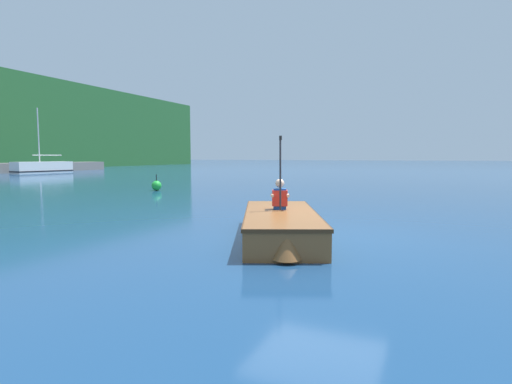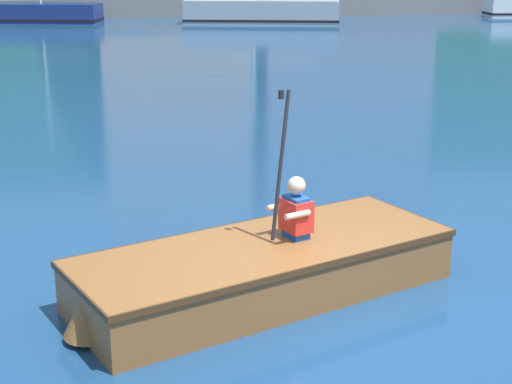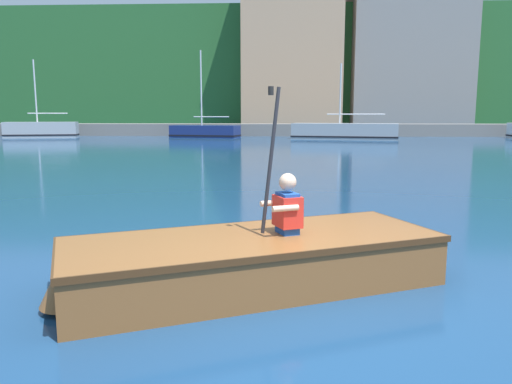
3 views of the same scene
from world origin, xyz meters
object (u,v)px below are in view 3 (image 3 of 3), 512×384
object	(u,v)px
moored_boat_dock_center_far	(345,132)
rowboat_foreground	(248,259)
moored_boat_dock_west_end	(41,130)
person_paddler	(286,206)
moored_boat_dock_center_near	(205,132)

from	to	relation	value
moored_boat_dock_center_far	rowboat_foreground	xyz separation A→B (m)	(-4.56, -28.68, -0.21)
moored_boat_dock_west_end	person_paddler	world-z (taller)	moored_boat_dock_west_end
moored_boat_dock_center_far	rowboat_foreground	bearing A→B (deg)	-99.03
person_paddler	rowboat_foreground	bearing A→B (deg)	-156.37
moored_boat_dock_center_far	moored_boat_dock_center_near	bearing A→B (deg)	168.51
moored_boat_dock_west_end	person_paddler	bearing A→B (deg)	-60.51
moored_boat_dock_west_end	moored_boat_dock_center_far	size ratio (longest dim) A/B	0.75
moored_boat_dock_center_far	person_paddler	bearing A→B (deg)	-98.37
moored_boat_dock_center_far	rowboat_foreground	size ratio (longest dim) A/B	1.88
person_paddler	moored_boat_dock_center_far	bearing A→B (deg)	81.63
moored_boat_dock_center_near	person_paddler	xyz separation A→B (m)	(5.36, -30.46, 0.36)
moored_boat_dock_west_end	moored_boat_dock_center_near	xyz separation A→B (m)	(11.47, 0.70, -0.11)
rowboat_foreground	moored_boat_dock_west_end	bearing A→B (deg)	118.83
moored_boat_dock_center_near	rowboat_foreground	world-z (taller)	moored_boat_dock_center_near
rowboat_foreground	person_paddler	bearing A→B (deg)	23.63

